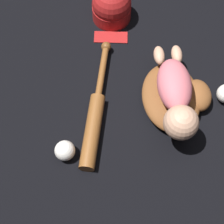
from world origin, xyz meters
TOP-DOWN VIEW (x-y plane):
  - ground_plane at (0.00, 0.00)m, footprint 6.00×6.00m
  - baseball_glove at (-0.04, 0.00)m, footprint 0.29×0.25m
  - baby_figure at (0.01, -0.01)m, footprint 0.39×0.12m
  - baseball_bat at (0.02, -0.29)m, footprint 0.52×0.15m
  - baseball at (0.14, -0.40)m, footprint 0.07×0.07m
  - baseball_cap at (-0.45, -0.20)m, footprint 0.22×0.16m

SIDE VIEW (x-z plane):
  - ground_plane at x=0.00m, z-range 0.00..0.00m
  - baseball_bat at x=0.02m, z-range 0.00..0.05m
  - baseball at x=0.14m, z-range 0.00..0.07m
  - baseball_glove at x=-0.04m, z-range 0.00..0.07m
  - baseball_cap at x=-0.45m, z-range -0.01..0.14m
  - baby_figure at x=0.01m, z-range 0.06..0.18m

